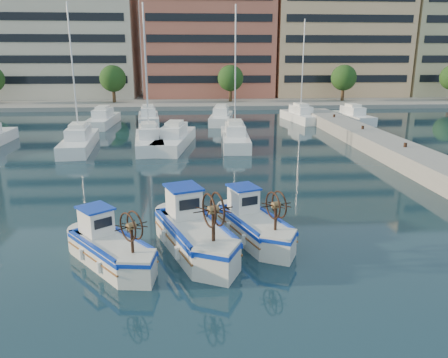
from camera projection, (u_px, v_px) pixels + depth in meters
ground at (251, 253)px, 17.17m from camera, size 300.00×300.00×0.00m
waterfront at (254, 35)px, 77.25m from camera, size 180.00×40.00×25.60m
yacht_marina at (176, 129)px, 43.08m from camera, size 39.01×22.91×11.50m
fishing_boat_a at (109, 246)px, 16.17m from camera, size 3.62×4.00×2.49m
fishing_boat_b at (194, 231)px, 17.23m from camera, size 3.38×4.94×2.98m
fishing_boat_c at (253, 223)px, 18.35m from camera, size 2.93×4.30×2.60m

